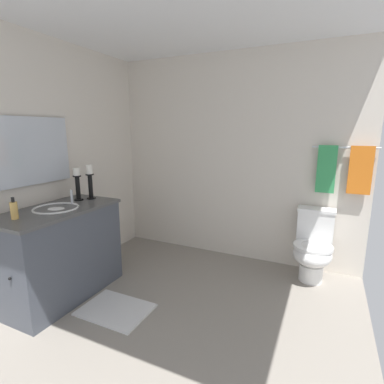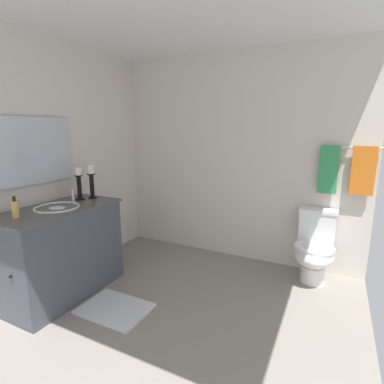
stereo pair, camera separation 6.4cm
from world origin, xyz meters
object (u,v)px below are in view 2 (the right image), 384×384
Objects in this scene: candle_holder_tall at (92,180)px; toilet at (314,248)px; mirror at (31,151)px; candle_holder_short at (79,183)px; towel_bar at (348,148)px; sink_basin at (58,212)px; towel_near_vanity at (328,170)px; vanity_cabinet at (61,251)px; towel_center at (363,171)px; soap_bottle at (15,209)px; bath_mat at (115,309)px.

toilet is (2.15, 0.88, -0.69)m from candle_holder_tall.
mirror is 0.52m from candle_holder_short.
toilet is 1.21× the size of towel_bar.
mirror reaches higher than sink_basin.
toilet is 1.51× the size of towel_near_vanity.
candle_holder_short is (0.22, 0.33, -0.34)m from mirror.
towel_center is (2.52, 1.53, 0.74)m from vanity_cabinet.
mirror is at bearing 123.97° from soap_bottle.
towel_bar is (2.39, 1.91, 0.46)m from soap_bottle.
towel_near_vanity is 2.48m from bath_mat.
soap_bottle is (-0.04, -0.81, -0.12)m from candle_holder_tall.
soap_bottle is at bearing -143.39° from towel_center.
candle_holder_tall reaches higher than soap_bottle.
candle_holder_short is 2.57m from towel_near_vanity.
bath_mat is at bearing -135.99° from towel_near_vanity.
towel_center is (0.37, 0.20, 0.81)m from toilet.
towel_center is (2.58, 1.19, 0.13)m from candle_holder_short.
towel_bar is (2.42, 1.21, 0.35)m from candle_holder_short.
towel_near_vanity reaches higher than sink_basin.
towel_center is at bearing 24.84° from candle_holder_short.
sink_basin is at bearing 0.20° from mirror.
vanity_cabinet is 3.18× the size of candle_holder_tall.
towel_bar is (2.36, 1.55, 0.96)m from vanity_cabinet.
candle_holder_tall is 0.73× the size of towel_center.
soap_bottle is at bearing -95.09° from sink_basin.
mirror is 2.47× the size of candle_holder_tall.
toilet is at bearing 31.59° from vanity_cabinet.
towel_bar is (0.21, 0.22, 1.03)m from toilet.
towel_near_vanity is (2.21, 1.53, 0.73)m from vanity_cabinet.
candle_holder_tall is 2.74m from towel_center.
towel_center is (2.80, 1.53, -0.20)m from mirror.
towel_near_vanity is 1.03× the size of towel_center.
sink_basin is 2.70m from towel_near_vanity.
toilet is at bearing 40.91° from bath_mat.
towel_bar is at bearing 25.07° from candle_holder_tall.
toilet is (2.21, 0.99, -0.67)m from candle_holder_short.
vanity_cabinet is 2.53m from toilet.
candle_holder_tall is at bearing -153.77° from towel_near_vanity.
vanity_cabinet is at bearing -148.41° from toilet.
towel_near_vanity is (-0.16, -0.02, -0.23)m from towel_bar.
vanity_cabinet is at bearing -148.75° from towel_center.
vanity_cabinet is 0.39m from sink_basin.
towel_center reaches higher than candle_holder_short.
candle_holder_short is 0.55× the size of bath_mat.
vanity_cabinet is at bearing -0.01° from mirror.
candle_holder_tall is 2.42m from toilet.
mirror is 1.16× the size of toilet.
mirror is at bearing 179.99° from vanity_cabinet.
towel_near_vanity is 0.83× the size of bath_mat.
toilet is 1.25× the size of bath_mat.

